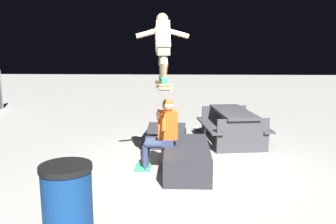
# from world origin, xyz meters

# --- Properties ---
(ground_plane) EXTENTS (40.00, 40.00, 0.00)m
(ground_plane) POSITION_xyz_m (0.00, 0.00, 0.00)
(ground_plane) COLOR gray
(ledge_box_main) EXTENTS (1.69, 0.78, 0.46)m
(ledge_box_main) POSITION_xyz_m (0.05, 0.05, 0.23)
(ledge_box_main) COLOR #28282D
(ledge_box_main) RESTS_ON ground
(person_sitting_on_ledge) EXTENTS (0.59, 0.75, 1.29)m
(person_sitting_on_ledge) POSITION_xyz_m (0.07, 0.49, 0.71)
(person_sitting_on_ledge) COLOR #2D3856
(person_sitting_on_ledge) RESTS_ON ground
(skateboard) EXTENTS (1.04, 0.35, 0.15)m
(skateboard) POSITION_xyz_m (-0.12, 0.46, 1.53)
(skateboard) COLOR #AD8451
(skater_airborne) EXTENTS (0.63, 0.89, 1.12)m
(skater_airborne) POSITION_xyz_m (-0.06, 0.47, 2.22)
(skater_airborne) COLOR #2D9E66
(kicker_ramp) EXTENTS (1.32, 1.02, 0.44)m
(kicker_ramp) POSITION_xyz_m (1.89, 0.54, 0.07)
(kicker_ramp) COLOR #28282D
(kicker_ramp) RESTS_ON ground
(picnic_table_back) EXTENTS (1.87, 1.56, 0.75)m
(picnic_table_back) POSITION_xyz_m (1.91, -1.01, 0.50)
(picnic_table_back) COLOR #38383D
(picnic_table_back) RESTS_ON ground
(trash_bin) EXTENTS (0.57, 0.57, 0.95)m
(trash_bin) POSITION_xyz_m (-2.42, 1.40, 0.48)
(trash_bin) COLOR navy
(trash_bin) RESTS_ON ground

